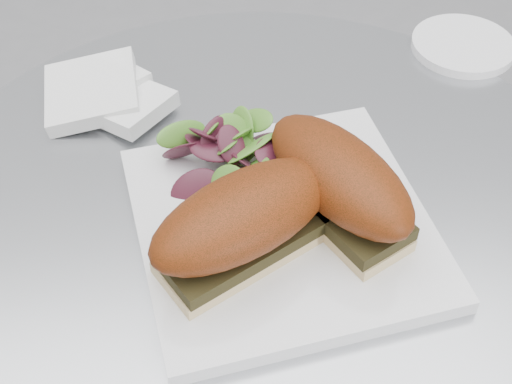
# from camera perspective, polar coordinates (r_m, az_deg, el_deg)

# --- Properties ---
(table) EXTENTS (0.70, 0.70, 0.73)m
(table) POSITION_cam_1_polar(r_m,az_deg,el_deg) (0.87, 0.19, -12.45)
(table) COLOR #B6B8BD
(table) RESTS_ON ground
(plate) EXTENTS (0.30, 0.30, 0.02)m
(plate) POSITION_cam_1_polar(r_m,az_deg,el_deg) (0.66, 2.14, -2.67)
(plate) COLOR white
(plate) RESTS_ON table
(sandwich_left) EXTENTS (0.19, 0.16, 0.08)m
(sandwich_left) POSITION_cam_1_polar(r_m,az_deg,el_deg) (0.59, -0.99, -2.39)
(sandwich_left) COLOR #D2C583
(sandwich_left) RESTS_ON plate
(sandwich_right) EXTENTS (0.15, 0.19, 0.08)m
(sandwich_right) POSITION_cam_1_polar(r_m,az_deg,el_deg) (0.63, 6.63, 0.82)
(sandwich_right) COLOR #D2C583
(sandwich_right) RESTS_ON plate
(salad) EXTENTS (0.10, 0.10, 0.05)m
(salad) POSITION_cam_1_polar(r_m,az_deg,el_deg) (0.69, -2.05, 3.80)
(salad) COLOR #569731
(salad) RESTS_ON plate
(napkin) EXTENTS (0.16, 0.16, 0.02)m
(napkin) POSITION_cam_1_polar(r_m,az_deg,el_deg) (0.80, -11.48, 6.93)
(napkin) COLOR white
(napkin) RESTS_ON table
(saucer) EXTENTS (0.12, 0.12, 0.01)m
(saucer) POSITION_cam_1_polar(r_m,az_deg,el_deg) (0.91, 16.23, 11.20)
(saucer) COLOR white
(saucer) RESTS_ON table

